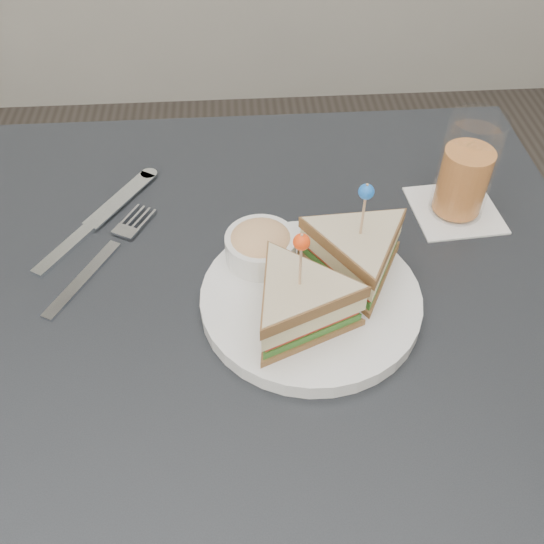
# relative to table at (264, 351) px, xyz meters

# --- Properties ---
(table) EXTENTS (0.80, 0.80, 0.75)m
(table) POSITION_rel_table_xyz_m (0.00, 0.00, 0.00)
(table) COLOR black
(table) RESTS_ON ground
(plate_meal) EXTENTS (0.29, 0.27, 0.14)m
(plate_meal) POSITION_rel_table_xyz_m (0.06, 0.01, 0.12)
(plate_meal) COLOR white
(plate_meal) RESTS_ON table
(cutlery_fork) EXTENTS (0.12, 0.19, 0.01)m
(cutlery_fork) POSITION_rel_table_xyz_m (-0.18, 0.10, 0.08)
(cutlery_fork) COLOR silver
(cutlery_fork) RESTS_ON table
(cutlery_knife) EXTENTS (0.14, 0.20, 0.01)m
(cutlery_knife) POSITION_rel_table_xyz_m (-0.20, 0.16, 0.08)
(cutlery_knife) COLOR white
(cutlery_knife) RESTS_ON table
(drink_set) EXTENTS (0.12, 0.12, 0.14)m
(drink_set) POSITION_rel_table_xyz_m (0.26, 0.15, 0.14)
(drink_set) COLOR white
(drink_set) RESTS_ON table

